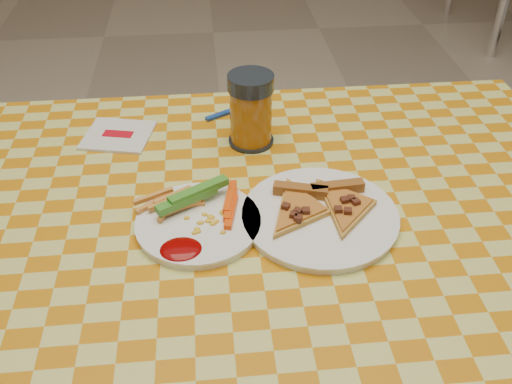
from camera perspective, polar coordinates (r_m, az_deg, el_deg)
table at (r=1.02m, az=-0.25°, el=-5.36°), size 1.28×0.88×0.76m
plate_left at (r=0.94m, az=-5.78°, el=-3.23°), size 0.22×0.22×0.01m
plate_right at (r=0.96m, az=6.40°, el=-2.52°), size 0.32×0.32×0.01m
fries_veggies at (r=0.95m, az=-6.37°, el=-1.84°), size 0.20×0.18×0.04m
pizza_slices at (r=0.96m, az=6.49°, el=-1.31°), size 0.22×0.20×0.02m
drink_glass at (r=1.11m, az=-0.51°, el=8.15°), size 0.09×0.09×0.15m
napkin at (r=1.20m, az=-13.62°, el=5.54°), size 0.15×0.15×0.01m
fork at (r=1.26m, az=-2.11°, el=8.26°), size 0.13×0.08×0.01m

